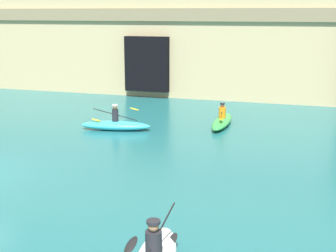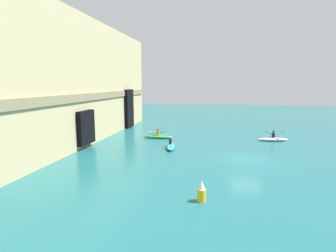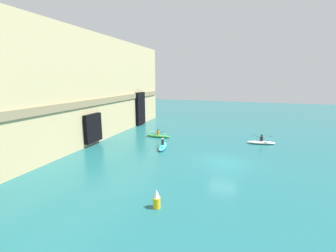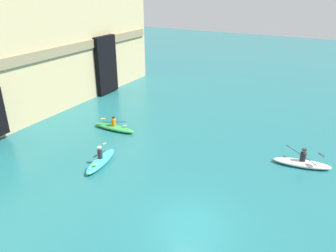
{
  "view_description": "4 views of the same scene",
  "coord_description": "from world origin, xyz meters",
  "px_view_note": "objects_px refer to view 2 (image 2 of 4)",
  "views": [
    {
      "loc": [
        10.77,
        -11.73,
        5.17
      ],
      "look_at": [
        5.75,
        4.28,
        1.08
      ],
      "focal_mm": 50.0,
      "sensor_mm": 36.0,
      "label": 1
    },
    {
      "loc": [
        -22.62,
        2.41,
        6.37
      ],
      "look_at": [
        5.59,
        7.95,
        1.71
      ],
      "focal_mm": 28.0,
      "sensor_mm": 36.0,
      "label": 2
    },
    {
      "loc": [
        -20.6,
        -1.55,
        7.82
      ],
      "look_at": [
        4.29,
        7.1,
        2.22
      ],
      "focal_mm": 24.0,
      "sensor_mm": 36.0,
      "label": 3
    },
    {
      "loc": [
        -10.8,
        -4.7,
        10.12
      ],
      "look_at": [
        6.09,
        4.45,
        1.64
      ],
      "focal_mm": 35.0,
      "sensor_mm": 36.0,
      "label": 4
    }
  ],
  "objects_px": {
    "marker_buoy": "(201,191)",
    "kayak_cyan": "(170,146)",
    "kayak_green": "(158,136)",
    "kayak_white": "(273,139)"
  },
  "relations": [
    {
      "from": "kayak_cyan",
      "to": "marker_buoy",
      "type": "xyz_separation_m",
      "value": [
        -11.4,
        -3.85,
        0.32
      ]
    },
    {
      "from": "kayak_white",
      "to": "marker_buoy",
      "type": "height_order",
      "value": "marker_buoy"
    },
    {
      "from": "kayak_cyan",
      "to": "kayak_green",
      "type": "distance_m",
      "value": 4.98
    },
    {
      "from": "marker_buoy",
      "to": "kayak_green",
      "type": "bearing_deg",
      "value": 21.34
    },
    {
      "from": "marker_buoy",
      "to": "kayak_cyan",
      "type": "bearing_deg",
      "value": 18.69
    },
    {
      "from": "kayak_cyan",
      "to": "kayak_green",
      "type": "relative_size",
      "value": 0.93
    },
    {
      "from": "kayak_green",
      "to": "marker_buoy",
      "type": "height_order",
      "value": "marker_buoy"
    },
    {
      "from": "kayak_green",
      "to": "marker_buoy",
      "type": "distance_m",
      "value": 16.97
    },
    {
      "from": "kayak_green",
      "to": "marker_buoy",
      "type": "bearing_deg",
      "value": 110.18
    },
    {
      "from": "kayak_white",
      "to": "kayak_green",
      "type": "distance_m",
      "value": 13.1
    }
  ]
}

